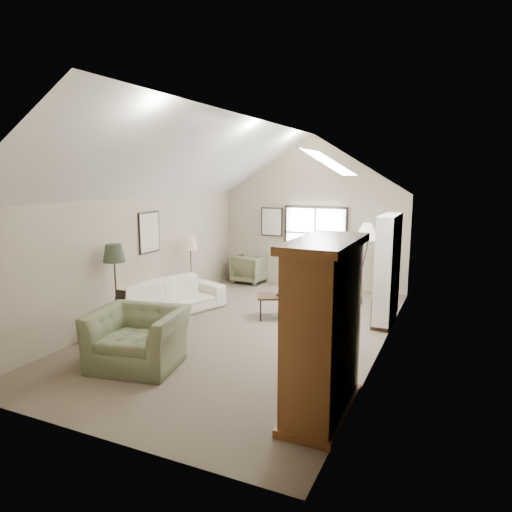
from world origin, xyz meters
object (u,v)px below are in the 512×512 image
at_px(armoire, 323,329).
at_px(armchair_far, 250,269).
at_px(armchair_near, 138,338).
at_px(coffee_table, 281,307).
at_px(side_chair, 338,280).
at_px(side_table, 122,322).
at_px(sofa, 168,297).

bearing_deg(armoire, armchair_far, 122.39).
relative_size(armchair_near, coffee_table, 1.40).
bearing_deg(armchair_near, side_chair, 57.49).
bearing_deg(side_chair, side_table, -116.13).
xyz_separation_m(sofa, armchair_near, (1.16, -2.45, 0.08)).
relative_size(armoire, armchair_far, 2.58).
bearing_deg(armoire, coffee_table, 119.09).
xyz_separation_m(armoire, side_table, (-4.11, 1.08, -0.79)).
bearing_deg(armchair_far, armoire, 126.17).
height_order(side_table, side_chair, side_chair).
bearing_deg(sofa, armchair_near, -134.65).
bearing_deg(armchair_far, side_table, 91.09).
height_order(armchair_far, side_table, armchair_far).
relative_size(armoire, coffee_table, 2.26).
relative_size(armchair_far, coffee_table, 0.87).
xyz_separation_m(armchair_far, side_table, (-0.24, -5.02, -0.08)).
xyz_separation_m(armoire, coffee_table, (-1.88, 3.38, -0.85)).
bearing_deg(armoire, side_table, 165.22).
bearing_deg(armchair_near, sofa, 104.41).
bearing_deg(coffee_table, side_chair, 66.47).
xyz_separation_m(coffee_table, side_table, (-2.22, -2.30, 0.06)).
xyz_separation_m(sofa, coffee_table, (2.32, 0.70, -0.11)).
bearing_deg(armchair_far, side_chair, 164.64).
xyz_separation_m(sofa, side_chair, (3.09, 2.46, 0.16)).
bearing_deg(side_chair, armchair_far, 171.13).
distance_m(armchair_near, armchair_far, 5.92).
distance_m(armchair_far, coffee_table, 3.37).
height_order(armoire, side_table, armoire).
relative_size(sofa, coffee_table, 2.56).
height_order(sofa, armchair_near, armchair_near).
distance_m(sofa, coffee_table, 2.43).
height_order(sofa, coffee_table, sofa).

